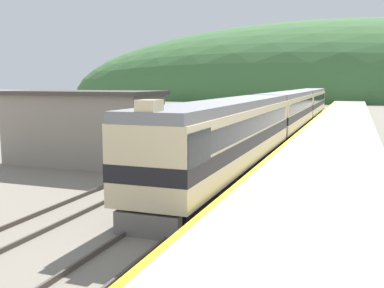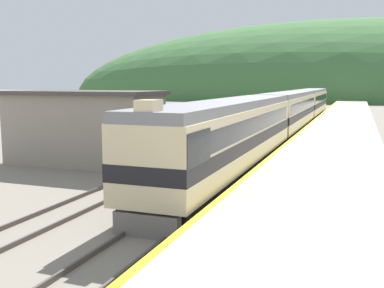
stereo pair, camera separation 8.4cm
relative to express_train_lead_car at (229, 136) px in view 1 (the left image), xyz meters
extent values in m
cube|color=#4C443D|center=(-0.72, 43.37, -2.08)|extent=(0.08, 180.00, 0.16)
cube|color=#4C443D|center=(0.72, 43.37, -2.08)|extent=(0.08, 180.00, 0.16)
cube|color=#4C443D|center=(-4.75, 43.37, -2.08)|extent=(0.08, 180.00, 0.16)
cube|color=#4C443D|center=(-3.32, 43.37, -2.08)|extent=(0.08, 180.00, 0.16)
cube|color=#B2A893|center=(4.67, 23.37, -1.73)|extent=(6.08, 140.00, 0.86)
cube|color=yellow|center=(1.75, 23.37, -1.30)|extent=(0.24, 140.00, 0.01)
ellipsoid|color=#3D6B38|center=(0.00, 123.19, -2.16)|extent=(179.55, 80.80, 46.76)
cube|color=gray|center=(-9.18, 0.87, -0.10)|extent=(8.79, 4.10, 4.12)
cube|color=#47423D|center=(-9.18, 0.87, 2.08)|extent=(9.29, 4.60, 0.24)
cube|color=black|center=(0.00, 0.23, -1.74)|extent=(2.33, 18.77, 0.85)
cube|color=beige|center=(0.00, 0.23, 0.04)|extent=(2.84, 19.97, 2.70)
cube|color=black|center=(0.00, 0.23, -0.18)|extent=(2.87, 19.99, 0.59)
cube|color=black|center=(0.00, 0.23, 0.63)|extent=(2.86, 18.77, 0.81)
cube|color=slate|center=(0.00, 0.23, 1.59)|extent=(2.67, 19.97, 0.40)
cube|color=black|center=(0.00, -8.62, 0.63)|extent=(2.88, 2.20, 1.08)
cube|color=beige|center=(0.00, -9.30, 1.97)|extent=(0.64, 0.80, 0.36)
cube|color=slate|center=(0.00, -9.55, -1.78)|extent=(2.22, 0.40, 0.77)
cube|color=black|center=(0.00, 20.64, -1.74)|extent=(2.33, 17.90, 0.85)
cube|color=beige|center=(0.00, 20.64, 0.04)|extent=(2.84, 19.04, 2.70)
cube|color=black|center=(0.00, 20.64, -0.18)|extent=(2.87, 19.06, 0.59)
cube|color=black|center=(0.00, 20.64, 0.63)|extent=(2.86, 17.90, 0.81)
cube|color=slate|center=(0.00, 20.64, 1.59)|extent=(2.67, 19.04, 0.40)
cube|color=black|center=(0.00, 40.58, -1.74)|extent=(2.33, 17.90, 0.85)
cube|color=beige|center=(0.00, 40.58, 0.04)|extent=(2.84, 19.04, 2.70)
cube|color=black|center=(0.00, 40.58, -0.18)|extent=(2.87, 19.06, 0.59)
cube|color=black|center=(0.00, 40.58, 0.63)|extent=(2.86, 17.90, 0.81)
cube|color=slate|center=(0.00, 40.58, 1.59)|extent=(2.67, 19.04, 0.40)
cube|color=black|center=(-4.03, 25.51, -1.76)|extent=(2.46, 27.07, 0.80)
cube|color=#BCBCC1|center=(-4.03, 25.51, -0.05)|extent=(2.90, 28.20, 2.62)
camera|label=1|loc=(6.01, -21.89, 2.68)|focal=42.00mm
camera|label=2|loc=(6.09, -21.86, 2.68)|focal=42.00mm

